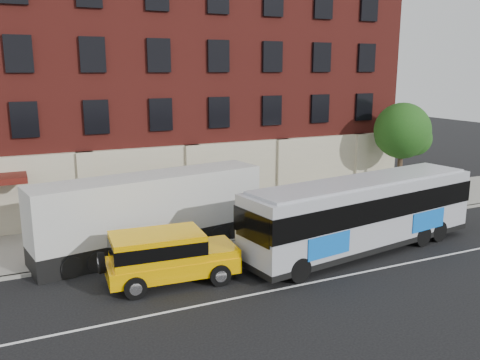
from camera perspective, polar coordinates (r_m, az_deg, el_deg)
name	(u,v)px	position (r m, az deg, el deg)	size (l,w,h in m)	color
ground	(296,292)	(19.99, 6.32, -12.53)	(120.00, 120.00, 0.00)	black
sidewalk	(210,226)	(27.53, -3.36, -5.22)	(60.00, 6.00, 0.15)	gray
kerb	(233,243)	(24.90, -0.82, -7.13)	(60.00, 0.25, 0.15)	gray
lane_line	(289,287)	(20.38, 5.59, -11.99)	(60.00, 0.12, 0.01)	silver
building	(165,82)	(33.75, -8.54, 10.89)	(30.00, 12.10, 15.00)	maroon
sign_pole	(46,239)	(22.73, -21.12, -6.27)	(0.30, 0.20, 2.50)	gray
street_tree	(403,133)	(34.18, 17.95, 5.09)	(3.60, 3.60, 6.20)	#3D2D1E
city_bus	(363,212)	(24.23, 13.75, -3.50)	(12.89, 4.60, 3.46)	#AAADB5
yellow_suv	(166,254)	(20.50, -8.42, -8.29)	(5.58, 2.68, 2.10)	#FFB300
shipping_container	(151,214)	(23.94, -10.03, -3.78)	(11.18, 4.10, 3.65)	black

